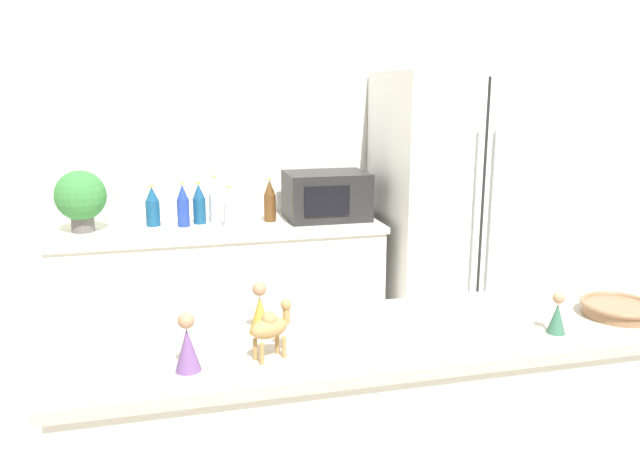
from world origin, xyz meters
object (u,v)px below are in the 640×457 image
object	(u,v)px
back_bottle_3	(215,200)
wise_man_figurine_purple	(557,316)
back_bottle_1	(199,204)
wise_man_figurine_crimson	(260,311)
potted_plant	(81,197)
back_bottle_2	(230,207)
camel_figurine	(271,326)
back_bottle_5	(270,201)
fruit_bowl	(618,308)
back_bottle_0	(153,207)
paper_towel_roll	(125,210)
refrigerator	(452,219)
microwave	(326,196)
back_bottle_4	(183,206)
wise_man_figurine_blue	(187,346)

from	to	relation	value
back_bottle_3	wise_man_figurine_purple	bearing A→B (deg)	-67.93
back_bottle_1	wise_man_figurine_crimson	world-z (taller)	back_bottle_1
potted_plant	back_bottle_2	xyz separation A→B (m)	(0.80, -0.06, -0.08)
back_bottle_3	wise_man_figurine_purple	xyz separation A→B (m)	(0.84, -2.08, -0.02)
camel_figurine	wise_man_figurine_purple	world-z (taller)	camel_figurine
back_bottle_5	fruit_bowl	xyz separation A→B (m)	(0.81, -1.95, -0.04)
potted_plant	back_bottle_0	distance (m)	0.39
paper_towel_roll	wise_man_figurine_crimson	world-z (taller)	paper_towel_roll
back_bottle_0	fruit_bowl	world-z (taller)	back_bottle_0
refrigerator	wise_man_figurine_purple	world-z (taller)	refrigerator
back_bottle_1	microwave	bearing A→B (deg)	-3.54
microwave	fruit_bowl	size ratio (longest dim) A/B	2.03
potted_plant	back_bottle_2	size ratio (longest dim) A/B	1.46
potted_plant	wise_man_figurine_purple	size ratio (longest dim) A/B	2.63
camel_figurine	wise_man_figurine_purple	distance (m)	0.86
back_bottle_0	wise_man_figurine_purple	bearing A→B (deg)	-59.88
wise_man_figurine_crimson	camel_figurine	bearing A→B (deg)	-89.29
back_bottle_4	wise_man_figurine_purple	world-z (taller)	back_bottle_4
wise_man_figurine_blue	wise_man_figurine_purple	size ratio (longest dim) A/B	1.25
back_bottle_1	back_bottle_2	bearing A→B (deg)	-36.09
camel_figurine	paper_towel_roll	bearing A→B (deg)	104.03
back_bottle_1	back_bottle_4	bearing A→B (deg)	-149.29
microwave	camel_figurine	distance (m)	2.09
back_bottle_2	back_bottle_3	xyz separation A→B (m)	(-0.07, 0.14, 0.02)
microwave	wise_man_figurine_crimson	world-z (taller)	microwave
refrigerator	paper_towel_roll	bearing A→B (deg)	178.83
back_bottle_1	back_bottle_4	xyz separation A→B (m)	(-0.09, -0.06, 0.00)
potted_plant	back_bottle_0	world-z (taller)	potted_plant
back_bottle_0	wise_man_figurine_crimson	xyz separation A→B (m)	(0.33, -1.85, 0.01)
back_bottle_1	fruit_bowl	distance (m)	2.33
back_bottle_1	fruit_bowl	size ratio (longest dim) A/B	1.02
refrigerator	back_bottle_2	world-z (taller)	refrigerator
back_bottle_2	back_bottle_5	distance (m)	0.26
paper_towel_roll	wise_man_figurine_purple	world-z (taller)	paper_towel_roll
camel_figurine	back_bottle_2	bearing A→B (deg)	87.37
potted_plant	wise_man_figurine_purple	bearing A→B (deg)	-51.94
wise_man_figurine_crimson	wise_man_figurine_purple	distance (m)	0.89
back_bottle_4	wise_man_figurine_purple	xyz separation A→B (m)	(1.03, -2.01, -0.01)
back_bottle_3	fruit_bowl	size ratio (longest dim) A/B	1.16
back_bottle_3	back_bottle_5	distance (m)	0.32
fruit_bowl	wise_man_figurine_blue	bearing A→B (deg)	-177.14
back_bottle_0	back_bottle_2	size ratio (longest dim) A/B	1.00
back_bottle_2	wise_man_figurine_blue	world-z (taller)	back_bottle_2
potted_plant	microwave	size ratio (longest dim) A/B	0.70
back_bottle_2	wise_man_figurine_blue	distance (m)	1.96
back_bottle_2	wise_man_figurine_blue	xyz separation A→B (m)	(-0.31, -1.93, 0.01)
fruit_bowl	wise_man_figurine_crimson	distance (m)	1.15
microwave	back_bottle_5	bearing A→B (deg)	178.46
potted_plant	back_bottle_1	xyz separation A→B (m)	(0.63, 0.06, -0.08)
potted_plant	camel_figurine	xyz separation A→B (m)	(0.71, -1.97, -0.04)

